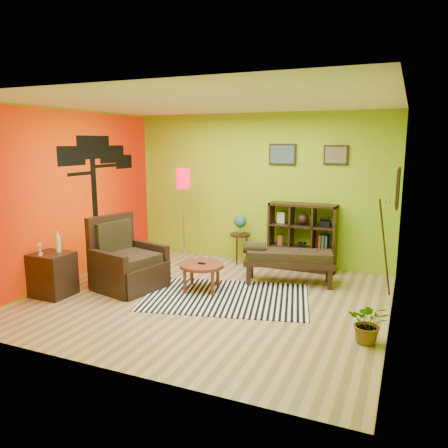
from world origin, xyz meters
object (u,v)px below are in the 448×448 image
at_px(coffee_table, 202,268).
at_px(armchair, 126,266).
at_px(bench, 287,258).
at_px(potted_plant, 369,327).
at_px(globe_table, 240,227).
at_px(floor_lamp, 183,187).
at_px(side_cabinet, 53,274).
at_px(cube_shelf, 303,237).

height_order(coffee_table, armchair, armchair).
bearing_deg(coffee_table, armchair, -163.31).
bearing_deg(bench, potted_plant, -50.38).
relative_size(armchair, potted_plant, 2.28).
height_order(globe_table, bench, globe_table).
height_order(armchair, globe_table, armchair).
distance_m(coffee_table, floor_lamp, 1.85).
bearing_deg(side_cabinet, globe_table, 54.79).
bearing_deg(floor_lamp, coffee_table, -51.25).
distance_m(floor_lamp, bench, 2.32).
relative_size(armchair, cube_shelf, 0.94).
distance_m(floor_lamp, cube_shelf, 2.34).
distance_m(side_cabinet, globe_table, 3.39).
relative_size(coffee_table, cube_shelf, 0.57).
bearing_deg(globe_table, armchair, -119.97).
bearing_deg(side_cabinet, floor_lamp, 65.82).
height_order(side_cabinet, globe_table, side_cabinet).
distance_m(globe_table, cube_shelf, 1.18).
height_order(coffee_table, floor_lamp, floor_lamp).
distance_m(coffee_table, side_cabinet, 2.23).
distance_m(coffee_table, cube_shelf, 2.10).
bearing_deg(potted_plant, floor_lamp, 149.54).
distance_m(floor_lamp, potted_plant, 4.24).
distance_m(side_cabinet, floor_lamp, 2.72).
height_order(cube_shelf, bench, cube_shelf).
relative_size(armchair, side_cabinet, 1.17).
bearing_deg(armchair, cube_shelf, 41.70).
bearing_deg(coffee_table, floor_lamp, 128.75).
relative_size(coffee_table, armchair, 0.60).
height_order(armchair, side_cabinet, armchair).
bearing_deg(cube_shelf, bench, -93.17).
distance_m(armchair, potted_plant, 3.75).
height_order(armchair, potted_plant, armchair).
height_order(floor_lamp, potted_plant, floor_lamp).
distance_m(cube_shelf, bench, 0.91).
xyz_separation_m(armchair, potted_plant, (3.71, -0.55, -0.15)).
bearing_deg(side_cabinet, potted_plant, 2.58).
relative_size(coffee_table, floor_lamp, 0.38).
height_order(armchair, floor_lamp, floor_lamp).
height_order(armchair, cube_shelf, cube_shelf).
distance_m(armchair, cube_shelf, 3.13).
distance_m(armchair, globe_table, 2.33).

